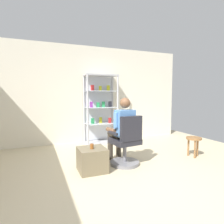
{
  "coord_description": "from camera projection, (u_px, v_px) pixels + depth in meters",
  "views": [
    {
      "loc": [
        -1.27,
        -2.38,
        1.34
      ],
      "look_at": [
        0.15,
        1.21,
        1.0
      ],
      "focal_mm": 30.95,
      "sensor_mm": 36.0,
      "label": 1
    }
  ],
  "objects": [
    {
      "name": "back_wall",
      "position": [
        84.0,
        95.0,
        5.45
      ],
      "size": [
        6.0,
        0.1,
        2.7
      ],
      "primitive_type": "cube",
      "color": "silver",
      "rests_on": "ground"
    },
    {
      "name": "tea_glass",
      "position": [
        92.0,
        146.0,
        3.33
      ],
      "size": [
        0.06,
        0.06,
        0.09
      ],
      "primitive_type": "cylinder",
      "color": "brown",
      "rests_on": "storage_crate"
    },
    {
      "name": "ground_plane",
      "position": [
        133.0,
        188.0,
        2.79
      ],
      "size": [
        7.2,
        7.2,
        0.0
      ],
      "primitive_type": "plane",
      "color": "#C6B793"
    },
    {
      "name": "storage_crate",
      "position": [
        92.0,
        160.0,
        3.39
      ],
      "size": [
        0.47,
        0.47,
        0.41
      ],
      "primitive_type": "cube",
      "color": "#72664C",
      "rests_on": "ground"
    },
    {
      "name": "display_cabinet_main",
      "position": [
        100.0,
        109.0,
        5.41
      ],
      "size": [
        0.9,
        0.45,
        1.9
      ],
      "color": "#B7B7BC",
      "rests_on": "ground"
    },
    {
      "name": "office_chair",
      "position": [
        126.0,
        145.0,
        3.66
      ],
      "size": [
        0.6,
        0.56,
        0.96
      ],
      "color": "slate",
      "rests_on": "ground"
    },
    {
      "name": "wooden_stool",
      "position": [
        194.0,
        141.0,
        4.19
      ],
      "size": [
        0.32,
        0.32,
        0.43
      ],
      "color": "olive",
      "rests_on": "ground"
    },
    {
      "name": "seated_shopkeeper",
      "position": [
        122.0,
        127.0,
        3.77
      ],
      "size": [
        0.53,
        0.6,
        1.29
      ],
      "color": "#3F382D",
      "rests_on": "ground"
    }
  ]
}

